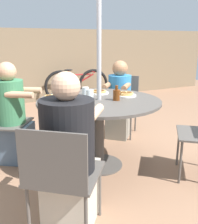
{
  "coord_description": "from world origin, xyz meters",
  "views": [
    {
      "loc": [
        -1.2,
        -2.43,
        1.37
      ],
      "look_at": [
        0.0,
        0.0,
        0.62
      ],
      "focal_mm": 42.0,
      "sensor_mm": 36.0,
      "label": 1
    }
  ],
  "objects_px": {
    "diner_east": "(119,102)",
    "patio_chair_west": "(61,173)",
    "diner_south": "(13,117)",
    "drinking_glass_b": "(86,92)",
    "pancake_plate_a": "(99,92)",
    "pancake_plate_c": "(58,102)",
    "pancake_plate_d": "(126,94)",
    "pancake_plate_b": "(51,98)",
    "diner_west": "(70,159)",
    "coffee_cup": "(76,87)",
    "patio_chair_east": "(121,100)",
    "drinking_glass_a": "(90,96)",
    "bicycle": "(77,85)",
    "patio_table": "(99,111)",
    "syrup_bottle": "(117,95)"
  },
  "relations": [
    {
      "from": "diner_west",
      "to": "coffee_cup",
      "type": "distance_m",
      "value": 1.46
    },
    {
      "from": "pancake_plate_a",
      "to": "syrup_bottle",
      "type": "height_order",
      "value": "syrup_bottle"
    },
    {
      "from": "patio_chair_east",
      "to": "pancake_plate_b",
      "type": "xyz_separation_m",
      "value": [
        -1.24,
        -0.61,
        0.27
      ]
    },
    {
      "from": "coffee_cup",
      "to": "pancake_plate_a",
      "type": "bearing_deg",
      "value": -54.57
    },
    {
      "from": "diner_west",
      "to": "pancake_plate_a",
      "type": "bearing_deg",
      "value": 93.22
    },
    {
      "from": "patio_chair_east",
      "to": "diner_east",
      "type": "relative_size",
      "value": 0.78
    },
    {
      "from": "patio_chair_east",
      "to": "drinking_glass_a",
      "type": "distance_m",
      "value": 1.35
    },
    {
      "from": "drinking_glass_a",
      "to": "diner_south",
      "type": "bearing_deg",
      "value": 137.9
    },
    {
      "from": "pancake_plate_a",
      "to": "coffee_cup",
      "type": "distance_m",
      "value": 0.32
    },
    {
      "from": "diner_west",
      "to": "pancake_plate_a",
      "type": "xyz_separation_m",
      "value": [
        0.76,
        1.05,
        0.25
      ]
    },
    {
      "from": "diner_west",
      "to": "bicycle",
      "type": "relative_size",
      "value": 0.78
    },
    {
      "from": "patio_chair_east",
      "to": "pancake_plate_a",
      "type": "xyz_separation_m",
      "value": [
        -0.64,
        -0.54,
        0.27
      ]
    },
    {
      "from": "patio_chair_east",
      "to": "pancake_plate_a",
      "type": "height_order",
      "value": "patio_chair_east"
    },
    {
      "from": "patio_chair_west",
      "to": "pancake_plate_a",
      "type": "distance_m",
      "value": 1.5
    },
    {
      "from": "pancake_plate_a",
      "to": "pancake_plate_d",
      "type": "bearing_deg",
      "value": -52.54
    },
    {
      "from": "diner_south",
      "to": "bicycle",
      "type": "bearing_deg",
      "value": 178.33
    },
    {
      "from": "pancake_plate_a",
      "to": "diner_west",
      "type": "bearing_deg",
      "value": -125.81
    },
    {
      "from": "patio_table",
      "to": "drinking_glass_a",
      "type": "distance_m",
      "value": 0.25
    },
    {
      "from": "diner_east",
      "to": "drinking_glass_b",
      "type": "distance_m",
      "value": 0.92
    },
    {
      "from": "bicycle",
      "to": "pancake_plate_c",
      "type": "bearing_deg",
      "value": -107.54
    },
    {
      "from": "pancake_plate_a",
      "to": "bicycle",
      "type": "height_order",
      "value": "pancake_plate_a"
    },
    {
      "from": "drinking_glass_b",
      "to": "drinking_glass_a",
      "type": "bearing_deg",
      "value": -105.9
    },
    {
      "from": "pancake_plate_a",
      "to": "patio_table",
      "type": "bearing_deg",
      "value": -116.32
    },
    {
      "from": "syrup_bottle",
      "to": "drinking_glass_a",
      "type": "bearing_deg",
      "value": 173.58
    },
    {
      "from": "patio_chair_west",
      "to": "drinking_glass_b",
      "type": "xyz_separation_m",
      "value": [
        0.67,
        1.12,
        0.31
      ]
    },
    {
      "from": "patio_table",
      "to": "pancake_plate_b",
      "type": "xyz_separation_m",
      "value": [
        -0.45,
        0.23,
        0.14
      ]
    },
    {
      "from": "diner_east",
      "to": "patio_chair_west",
      "type": "bearing_deg",
      "value": 92.26
    },
    {
      "from": "pancake_plate_c",
      "to": "pancake_plate_d",
      "type": "xyz_separation_m",
      "value": [
        0.81,
        0.07,
        -0.01
      ]
    },
    {
      "from": "pancake_plate_a",
      "to": "pancake_plate_c",
      "type": "height_order",
      "value": "pancake_plate_c"
    },
    {
      "from": "patio_chair_east",
      "to": "diner_south",
      "type": "distance_m",
      "value": 1.64
    },
    {
      "from": "diner_south",
      "to": "pancake_plate_d",
      "type": "distance_m",
      "value": 1.3
    },
    {
      "from": "diner_south",
      "to": "drinking_glass_b",
      "type": "height_order",
      "value": "diner_south"
    },
    {
      "from": "diner_south",
      "to": "diner_west",
      "type": "relative_size",
      "value": 0.98
    },
    {
      "from": "diner_south",
      "to": "diner_west",
      "type": "bearing_deg",
      "value": 42.09
    },
    {
      "from": "diner_west",
      "to": "pancake_plate_d",
      "type": "height_order",
      "value": "diner_west"
    },
    {
      "from": "pancake_plate_c",
      "to": "drinking_glass_a",
      "type": "xyz_separation_m",
      "value": [
        0.31,
        -0.04,
        0.04
      ]
    },
    {
      "from": "bicycle",
      "to": "patio_chair_east",
      "type": "bearing_deg",
      "value": -88.1
    },
    {
      "from": "pancake_plate_c",
      "to": "bicycle",
      "type": "xyz_separation_m",
      "value": [
        1.45,
        3.18,
        -0.42
      ]
    },
    {
      "from": "pancake_plate_c",
      "to": "diner_south",
      "type": "bearing_deg",
      "value": 122.49
    },
    {
      "from": "pancake_plate_c",
      "to": "coffee_cup",
      "type": "height_order",
      "value": "coffee_cup"
    },
    {
      "from": "diner_south",
      "to": "pancake_plate_a",
      "type": "xyz_separation_m",
      "value": [
        0.97,
        -0.24,
        0.25
      ]
    },
    {
      "from": "patio_table",
      "to": "pancake_plate_d",
      "type": "distance_m",
      "value": 0.38
    },
    {
      "from": "diner_south",
      "to": "drinking_glass_b",
      "type": "relative_size",
      "value": 11.3
    },
    {
      "from": "diner_south",
      "to": "syrup_bottle",
      "type": "relative_size",
      "value": 7.27
    },
    {
      "from": "drinking_glass_b",
      "to": "pancake_plate_b",
      "type": "bearing_deg",
      "value": 179.75
    },
    {
      "from": "patio_chair_east",
      "to": "bicycle",
      "type": "xyz_separation_m",
      "value": [
        0.2,
        2.31,
        -0.14
      ]
    },
    {
      "from": "coffee_cup",
      "to": "patio_chair_east",
      "type": "bearing_deg",
      "value": 18.87
    },
    {
      "from": "pancake_plate_d",
      "to": "diner_south",
      "type": "bearing_deg",
      "value": 156.77
    },
    {
      "from": "diner_west",
      "to": "diner_east",
      "type": "bearing_deg",
      "value": 87.91
    },
    {
      "from": "patio_table",
      "to": "coffee_cup",
      "type": "bearing_deg",
      "value": 93.84
    }
  ]
}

